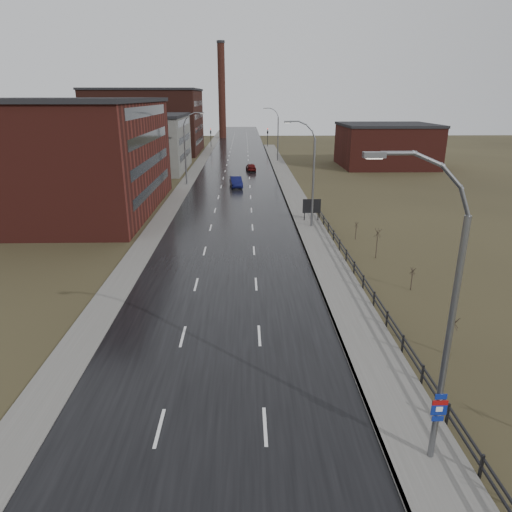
{
  "coord_description": "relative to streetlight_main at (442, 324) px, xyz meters",
  "views": [
    {
      "loc": [
        1.51,
        -12.31,
        13.69
      ],
      "look_at": [
        2.25,
        18.1,
        3.0
      ],
      "focal_mm": 32.0,
      "sensor_mm": 36.0,
      "label": 1
    }
  ],
  "objects": [
    {
      "name": "sidewalk_left",
      "position": [
        -16.67,
        58.0,
        -6.0
      ],
      "size": [
        2.4,
        260.0,
        0.12
      ],
      "primitive_type": "cube",
      "color": "#595651",
      "rests_on": "ground"
    },
    {
      "name": "streetlight_main",
      "position": [
        0.0,
        0.0,
        0.0
      ],
      "size": [
        3.91,
        0.29,
        12.11
      ],
      "color": "slate",
      "rests_on": "ground"
    },
    {
      "name": "streetlight_right_mid",
      "position": [
        0.03,
        34.0,
        -0.22
      ],
      "size": [
        3.36,
        0.28,
        11.35
      ],
      "color": "slate",
      "rests_on": "ground"
    },
    {
      "name": "traffic_light_left",
      "position": [
        -16.47,
        118.0,
        -1.46
      ],
      "size": [
        0.58,
        2.73,
        5.3
      ],
      "color": "black",
      "rests_on": "ground"
    },
    {
      "name": "shrub_f",
      "position": [
        4.17,
        29.49,
        -5.1
      ],
      "size": [
        0.44,
        0.46,
        1.81
      ],
      "color": "#382D23",
      "rests_on": "ground"
    },
    {
      "name": "ground",
      "position": [
        -8.47,
        -2.0,
        -6.06
      ],
      "size": [
        320.0,
        320.0,
        0.0
      ],
      "primitive_type": "plane",
      "color": "#2D2819",
      "rests_on": "ground"
    },
    {
      "name": "shrub_d",
      "position": [
        5.36,
        16.72,
        -5.11
      ],
      "size": [
        0.43,
        0.45,
        1.78
      ],
      "color": "#382D23",
      "rests_on": "ground"
    },
    {
      "name": "warehouse_mid",
      "position": [
        -26.46,
        76.0,
        -0.8
      ],
      "size": [
        16.32,
        20.4,
        10.5
      ],
      "color": "slate",
      "rests_on": "ground"
    },
    {
      "name": "streetlight_right_far",
      "position": [
        0.03,
        88.0,
        -0.22
      ],
      "size": [
        3.36,
        0.28,
        11.35
      ],
      "color": "slate",
      "rests_on": "ground"
    },
    {
      "name": "sidewalk_right",
      "position": [
        0.13,
        33.0,
        -5.97
      ],
      "size": [
        3.2,
        180.0,
        0.18
      ],
      "primitive_type": "cube",
      "color": "#595651",
      "rests_on": "ground"
    },
    {
      "name": "streetlight_left",
      "position": [
        -16.17,
        60.0,
        -0.22
      ],
      "size": [
        3.36,
        0.28,
        11.35
      ],
      "color": "slate",
      "rests_on": "ground"
    },
    {
      "name": "warehouse_far",
      "position": [
        -31.47,
        106.0,
        1.7
      ],
      "size": [
        26.52,
        24.48,
        15.5
      ],
      "color": "#331611",
      "rests_on": "ground"
    },
    {
      "name": "smokestack",
      "position": [
        -14.47,
        148.0,
        9.44
      ],
      "size": [
        2.7,
        2.7,
        30.7
      ],
      "color": "#331611",
      "rests_on": "ground"
    },
    {
      "name": "shrub_e",
      "position": [
        4.69,
        23.86,
        -4.61
      ],
      "size": [
        0.64,
        0.68,
        2.73
      ],
      "color": "#382D23",
      "rests_on": "ground"
    },
    {
      "name": "warehouse_near",
      "position": [
        -29.46,
        43.0,
        0.7
      ],
      "size": [
        22.44,
        28.56,
        13.5
      ],
      "color": "#471914",
      "rests_on": "ground"
    },
    {
      "name": "guardrail",
      "position": [
        1.83,
        16.32,
        -5.35
      ],
      "size": [
        0.1,
        53.05,
        1.1
      ],
      "color": "black",
      "rests_on": "ground"
    },
    {
      "name": "road",
      "position": [
        -8.47,
        58.0,
        -6.03
      ],
      "size": [
        14.0,
        300.0,
        0.06
      ],
      "primitive_type": "cube",
      "color": "black",
      "rests_on": "ground"
    },
    {
      "name": "car_far",
      "position": [
        -5.78,
        74.27,
        -5.32
      ],
      "size": [
        2.11,
        4.46,
        1.47
      ],
      "primitive_type": "imported",
      "rotation": [
        0.0,
        0.0,
        3.23
      ],
      "color": "#4C0D0C",
      "rests_on": "ground"
    },
    {
      "name": "building_right",
      "position": [
        21.83,
        80.0,
        -1.8
      ],
      "size": [
        18.36,
        16.32,
        8.5
      ],
      "color": "#471914",
      "rests_on": "ground"
    },
    {
      "name": "shrub_c",
      "position": [
        4.4,
        7.68,
        -4.82
      ],
      "size": [
        0.55,
        0.58,
        2.33
      ],
      "color": "#382D23",
      "rests_on": "ground"
    },
    {
      "name": "curb_right",
      "position": [
        -1.39,
        33.0,
        -5.97
      ],
      "size": [
        0.16,
        180.0,
        0.18
      ],
      "primitive_type": "cube",
      "color": "slate",
      "rests_on": "ground"
    },
    {
      "name": "billboard",
      "position": [
        0.63,
        36.42,
        -4.29
      ],
      "size": [
        2.07,
        0.17,
        2.67
      ],
      "color": "black",
      "rests_on": "ground"
    },
    {
      "name": "car_near",
      "position": [
        -8.38,
        57.78,
        -5.25
      ],
      "size": [
        2.29,
        5.08,
        1.62
      ],
      "primitive_type": "imported",
      "rotation": [
        0.0,
        0.0,
        0.12
      ],
      "color": "#0B0E3A",
      "rests_on": "ground"
    },
    {
      "name": "traffic_light_right",
      "position": [
        -0.47,
        118.0,
        -1.46
      ],
      "size": [
        0.58,
        2.73,
        5.3
      ],
      "color": "black",
      "rests_on": "ground"
    }
  ]
}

